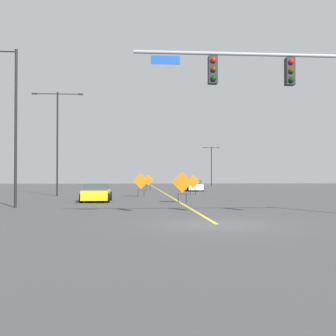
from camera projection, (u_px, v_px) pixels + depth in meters
ground at (217, 224)px, 16.24m from camera, size 168.78×168.78×0.00m
road_centre_stripe at (156, 188)px, 62.98m from camera, size 0.16×93.77×0.01m
traffic_signal_assembly at (332, 86)px, 16.67m from camera, size 12.13×0.44×6.93m
street_lamp_mid_left at (57, 135)px, 38.94m from camera, size 4.56×0.24×9.42m
street_lamp_far_left at (14, 121)px, 24.75m from camera, size 1.91×0.24×9.17m
street_lamp_mid_right at (211, 163)px, 76.91m from camera, size 2.93×0.24×7.01m
construction_sign_right_shoulder at (148, 181)px, 50.64m from camera, size 1.24×0.11×1.98m
construction_sign_median_near at (193, 183)px, 41.39m from camera, size 1.29×0.16×1.91m
construction_sign_right_lane at (182, 184)px, 28.90m from camera, size 1.39×0.13×2.08m
construction_sign_left_shoulder at (141, 182)px, 37.24m from camera, size 1.36×0.11×2.05m
car_white_mid at (193, 186)px, 51.68m from camera, size 2.08×4.02×1.31m
car_yellow_far at (96, 193)px, 30.64m from camera, size 2.05×3.95×1.28m
car_silver_near at (188, 183)px, 69.82m from camera, size 1.98×4.30×1.46m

